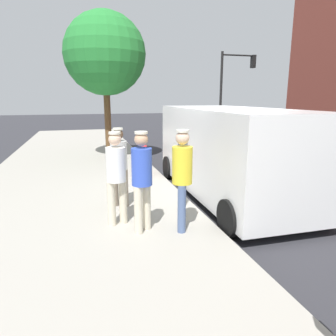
% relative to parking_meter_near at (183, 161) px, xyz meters
% --- Properties ---
extents(ground_plane, '(80.00, 80.00, 0.00)m').
position_rel_parking_meter_near_xyz_m(ground_plane, '(-1.35, -0.96, -1.18)').
color(ground_plane, '#2D2D33').
extents(sidewalk_slab, '(5.00, 32.00, 0.15)m').
position_rel_parking_meter_near_xyz_m(sidewalk_slab, '(2.15, -0.96, -1.11)').
color(sidewalk_slab, '#9E998E').
rests_on(sidewalk_slab, ground).
extents(parking_meter_near, '(0.14, 0.18, 1.52)m').
position_rel_parking_meter_near_xyz_m(parking_meter_near, '(0.00, 0.00, 0.00)').
color(parking_meter_near, gray).
rests_on(parking_meter_near, sidewalk_slab).
extents(pedestrian_in_blue, '(0.34, 0.34, 1.72)m').
position_rel_parking_meter_near_xyz_m(pedestrian_in_blue, '(0.97, 0.77, -0.04)').
color(pedestrian_in_blue, beige).
rests_on(pedestrian_in_blue, sidewalk_slab).
extents(pedestrian_in_white, '(0.35, 0.34, 1.68)m').
position_rel_parking_meter_near_xyz_m(pedestrian_in_white, '(1.35, 0.36, -0.07)').
color(pedestrian_in_white, beige).
rests_on(pedestrian_in_white, sidewalk_slab).
extents(pedestrian_in_gray, '(0.34, 0.34, 1.65)m').
position_rel_parking_meter_near_xyz_m(pedestrian_in_gray, '(1.18, -0.59, -0.09)').
color(pedestrian_in_gray, '#726656').
rests_on(pedestrian_in_gray, sidewalk_slab).
extents(pedestrian_in_yellow, '(0.34, 0.35, 1.74)m').
position_rel_parking_meter_near_xyz_m(pedestrian_in_yellow, '(0.31, 0.89, -0.03)').
color(pedestrian_in_yellow, '#4C608C').
rests_on(pedestrian_in_yellow, sidewalk_slab).
extents(parked_van, '(2.18, 5.23, 2.15)m').
position_rel_parking_meter_near_xyz_m(parked_van, '(-1.50, -0.94, -0.03)').
color(parked_van, white).
rests_on(parked_van, ground).
extents(traffic_light_corner, '(2.48, 0.42, 5.20)m').
position_rel_parking_meter_near_xyz_m(traffic_light_corner, '(-7.75, -13.04, 2.34)').
color(traffic_light_corner, black).
rests_on(traffic_light_corner, ground).
extents(street_tree, '(2.95, 2.95, 5.24)m').
position_rel_parking_meter_near_xyz_m(street_tree, '(0.90, -6.25, 2.73)').
color(street_tree, brown).
rests_on(street_tree, sidewalk_slab).
extents(fire_hydrant, '(0.24, 0.24, 0.86)m').
position_rel_parking_meter_near_xyz_m(fire_hydrant, '(0.10, -3.35, -0.61)').
color(fire_hydrant, red).
rests_on(fire_hydrant, sidewalk_slab).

